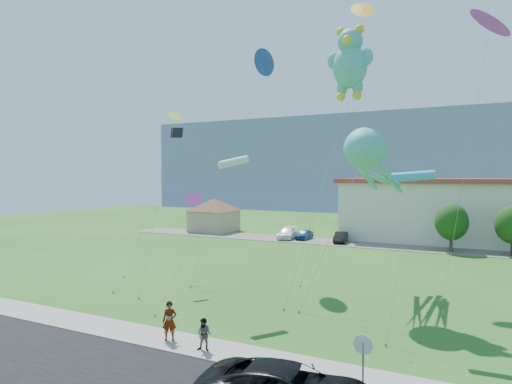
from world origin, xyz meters
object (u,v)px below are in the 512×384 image
pedestrian_left (170,321)px  teddy_bear_kite (350,61)px  stop_sign (363,350)px  parked_car_black (341,237)px  parked_car_white (287,233)px  octopus_kite (370,160)px  parked_car_blue (304,234)px  pavilion (214,212)px  pedestrian_right (204,335)px

pedestrian_left → teddy_bear_kite: 22.00m
stop_sign → parked_car_black: bearing=107.7°
pedestrian_left → parked_car_white: pedestrian_left is taller
parked_car_black → octopus_kite: 28.22m
parked_car_white → octopus_kite: bearing=-65.4°
parked_car_blue → parked_car_black: parked_car_black is taller
parked_car_blue → octopus_kite: bearing=-60.7°
pedestrian_left → parked_car_white: (-9.77, 38.13, -0.31)m
parked_car_blue → octopus_kite: (14.64, -25.82, 8.89)m
parked_car_white → parked_car_black: size_ratio=1.21×
pavilion → teddy_bear_kite: (28.51, -26.42, 13.86)m
parked_car_blue → teddy_bear_kite: size_ratio=0.20×
pedestrian_left → parked_car_blue: size_ratio=0.52×
pedestrian_right → parked_car_blue: size_ratio=0.41×
pedestrian_right → parked_car_blue: bearing=92.9°
stop_sign → octopus_kite: size_ratio=0.21×
pedestrian_right → octopus_kite: (4.80, 13.15, 8.72)m
pedestrian_left → octopus_kite: 16.94m
stop_sign → pedestrian_right: stop_sign is taller
pedestrian_right → teddy_bear_kite: (2.94, 14.75, 16.00)m
parked_car_white → octopus_kite: octopus_kite is taller
octopus_kite → pavilion: bearing=137.3°
teddy_bear_kite → pedestrian_left: bearing=-110.2°
pavilion → pedestrian_left: size_ratio=4.60×
pavilion → parked_car_white: 13.89m
stop_sign → octopus_kite: bearing=102.4°
teddy_bear_kite → parked_car_black: bearing=107.8°
teddy_bear_kite → parked_car_blue: bearing=117.8°
pedestrian_left → pedestrian_right: (2.37, -0.37, -0.22)m
octopus_kite → stop_sign: bearing=-77.6°
stop_sign → parked_car_black: size_ratio=0.60×
stop_sign → teddy_bear_kite: size_ratio=0.13×
pedestrian_right → parked_car_white: 40.36m
pedestrian_left → parked_car_black: 37.93m
parked_car_white → pedestrian_right: bearing=-81.6°
parked_car_blue → octopus_kite: 30.98m
parked_car_white → parked_car_black: bearing=-11.2°
pedestrian_right → parked_car_black: size_ratio=0.38×
stop_sign → pedestrian_right: size_ratio=1.59×
parked_car_black → octopus_kite: (9.42, -25.08, 8.86)m
stop_sign → parked_car_black: (-12.55, 39.27, -1.13)m
pavilion → octopus_kite: size_ratio=0.79×
pavilion → teddy_bear_kite: 41.26m
parked_car_black → teddy_bear_kite: teddy_bear_kite is taller
octopus_kite → teddy_bear_kite: teddy_bear_kite is taller
stop_sign → pavilion: bearing=128.4°
stop_sign → parked_car_white: size_ratio=0.50×
stop_sign → teddy_bear_kite: 22.35m
pedestrian_left → pedestrian_right: size_ratio=1.27×
pavilion → octopus_kite: octopus_kite is taller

